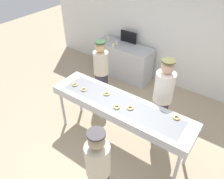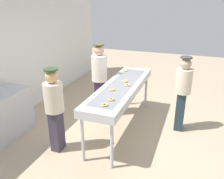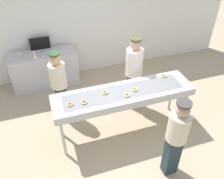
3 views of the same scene
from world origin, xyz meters
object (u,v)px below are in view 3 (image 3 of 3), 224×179
glazed_donut_0 (70,104)px  prep_counter (45,70)px  glazed_donut_5 (135,89)px  worker_baker (134,69)px  worker_assistant (59,82)px  fryer_conveyor (124,95)px  paper_cup_1 (35,57)px  glazed_donut_3 (105,93)px  customer_waiting (176,136)px  paper_cup_2 (34,54)px  glazed_donut_4 (84,102)px  glazed_donut_1 (127,95)px  glazed_donut_2 (164,76)px  menu_display (40,43)px  paper_cup_0 (19,55)px

glazed_donut_0 → prep_counter: 2.28m
glazed_donut_5 → prep_counter: glazed_donut_5 is taller
worker_baker → worker_assistant: size_ratio=1.09×
fryer_conveyor → paper_cup_1: 2.42m
glazed_donut_5 → worker_assistant: size_ratio=0.07×
glazed_donut_3 → customer_waiting: 1.49m
glazed_donut_5 → glazed_donut_0: bearing=-178.1°
glazed_donut_0 → worker_assistant: 0.94m
glazed_donut_5 → worker_assistant: bearing=146.0°
glazed_donut_0 → worker_assistant: worker_assistant is taller
worker_assistant → glazed_donut_0: bearing=98.4°
glazed_donut_3 → paper_cup_2: (-1.16, 2.01, -0.05)m
glazed_donut_4 → worker_baker: (1.27, 0.77, -0.04)m
glazed_donut_1 → glazed_donut_2: same height
glazed_donut_0 → paper_cup_2: glazed_donut_0 is taller
menu_display → glazed_donut_4: bearing=-77.5°
paper_cup_1 → menu_display: 0.51m
glazed_donut_1 → customer_waiting: size_ratio=0.07×
glazed_donut_1 → paper_cup_0: size_ratio=1.14×
paper_cup_0 → menu_display: 0.58m
customer_waiting → menu_display: bearing=116.2°
glazed_donut_3 → menu_display: menu_display is taller
worker_baker → glazed_donut_0: bearing=18.6°
glazed_donut_2 → paper_cup_0: bearing=145.2°
glazed_donut_1 → paper_cup_1: size_ratio=1.14×
glazed_donut_2 → paper_cup_2: (-2.46, 1.86, -0.05)m
glazed_donut_1 → glazed_donut_0: bearing=175.9°
fryer_conveyor → paper_cup_1: paper_cup_1 is taller
glazed_donut_0 → worker_baker: 1.70m
paper_cup_1 → menu_display: menu_display is taller
paper_cup_2 → prep_counter: bearing=17.3°
glazed_donut_1 → glazed_donut_4: bearing=176.2°
glazed_donut_1 → worker_baker: worker_baker is taller
worker_assistant → paper_cup_0: bearing=-56.2°
paper_cup_2 → glazed_donut_1: bearing=-55.5°
worker_baker → paper_cup_1: size_ratio=17.27×
glazed_donut_0 → glazed_donut_3: size_ratio=1.00×
glazed_donut_1 → customer_waiting: bearing=-67.9°
glazed_donut_0 → menu_display: menu_display is taller
glazed_donut_1 → worker_assistant: (-1.12, 1.00, -0.14)m
glazed_donut_2 → glazed_donut_4: size_ratio=1.00×
glazed_donut_3 → menu_display: (-0.98, 2.31, 0.06)m
glazed_donut_1 → glazed_donut_2: bearing=20.2°
glazed_donut_4 → paper_cup_0: bearing=115.5°
glazed_donut_3 → paper_cup_2: bearing=120.0°
worker_assistant → paper_cup_2: bearing=-67.8°
glazed_donut_3 → paper_cup_0: 2.57m
prep_counter → menu_display: 0.67m
glazed_donut_2 → prep_counter: 3.03m
glazed_donut_5 → menu_display: (-1.54, 2.40, 0.06)m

